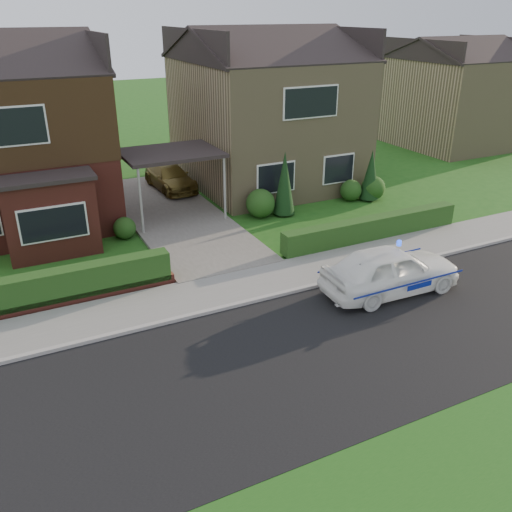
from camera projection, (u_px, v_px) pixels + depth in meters
ground at (316, 354)px, 13.57m from camera, size 120.00×120.00×0.00m
road at (316, 354)px, 13.57m from camera, size 60.00×6.00×0.02m
kerb at (261, 299)px, 16.03m from camera, size 60.00×0.16×0.12m
sidewalk at (246, 285)px, 16.89m from camera, size 60.00×2.00×0.10m
grass_verge at (468, 502)px, 9.49m from camera, size 60.00×4.00×0.01m
driveway at (175, 216)px, 22.50m from camera, size 3.80×12.00×0.12m
house_left at (2, 124)px, 20.97m from camera, size 7.50×9.53×7.25m
house_right at (266, 106)px, 25.80m from camera, size 7.50×8.06×7.25m
carport_link at (171, 154)px, 21.39m from camera, size 3.80×3.00×2.77m
dwarf_wall at (45, 305)px, 15.46m from camera, size 7.70×0.25×0.36m
hedge_left at (45, 308)px, 15.66m from camera, size 7.50×0.55×0.90m
hedge_right at (371, 240)px, 20.28m from camera, size 7.50×0.55×0.80m
shrub_left_mid at (81, 232)px, 19.25m from camera, size 1.32×1.32×1.32m
shrub_left_near at (125, 228)px, 20.24m from camera, size 0.84×0.84×0.84m
shrub_right_near at (260, 203)px, 22.27m from camera, size 1.20×1.20×1.20m
shrub_right_mid at (351, 190)px, 24.27m from camera, size 0.96×0.96×0.96m
shrub_right_far at (373, 188)px, 24.40m from camera, size 1.08×1.08×1.08m
conifer_a at (284, 185)px, 22.22m from camera, size 0.90×0.90×2.60m
conifer_b at (371, 176)px, 24.09m from camera, size 0.90×0.90×2.20m
neighbour_right at (454, 103)px, 33.62m from camera, size 6.50×7.00×5.20m
police_car at (391, 270)px, 16.25m from camera, size 3.98×4.39×1.64m
driveway_car at (170, 177)px, 25.50m from camera, size 1.78×3.92×1.11m
potted_plant_b at (149, 266)px, 17.27m from camera, size 0.57×0.54×0.81m
potted_plant_c at (148, 264)px, 17.40m from camera, size 0.54×0.54×0.84m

